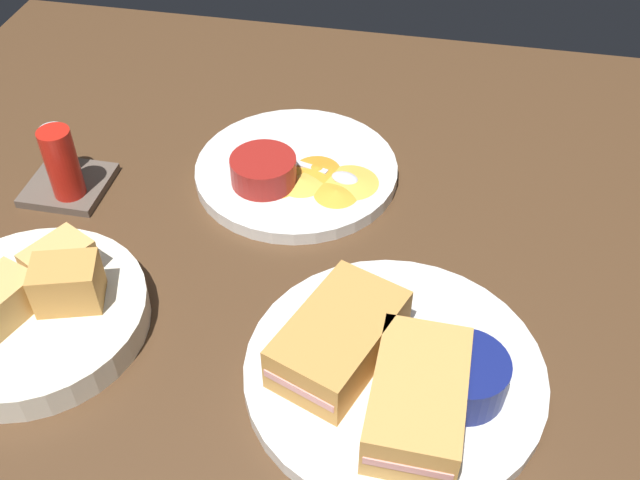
% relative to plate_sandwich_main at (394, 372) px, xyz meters
% --- Properties ---
extents(ground_plane, '(1.10, 1.10, 0.03)m').
position_rel_plate_sandwich_main_xyz_m(ground_plane, '(0.09, 0.14, -0.02)').
color(ground_plane, '#4C331E').
extents(plate_sandwich_main, '(0.27, 0.27, 0.02)m').
position_rel_plate_sandwich_main_xyz_m(plate_sandwich_main, '(0.00, 0.00, 0.00)').
color(plate_sandwich_main, silver).
rests_on(plate_sandwich_main, ground_plane).
extents(sandwich_half_near, '(0.15, 0.12, 0.05)m').
position_rel_plate_sandwich_main_xyz_m(sandwich_half_near, '(0.00, 0.05, 0.03)').
color(sandwich_half_near, '#C68C42').
rests_on(sandwich_half_near, plate_sandwich_main).
extents(sandwich_half_far, '(0.13, 0.08, 0.05)m').
position_rel_plate_sandwich_main_xyz_m(sandwich_half_far, '(-0.05, -0.02, 0.03)').
color(sandwich_half_far, tan).
rests_on(sandwich_half_far, plate_sandwich_main).
extents(ramekin_dark_sauce, '(0.08, 0.08, 0.04)m').
position_rel_plate_sandwich_main_xyz_m(ramekin_dark_sauce, '(-0.01, -0.06, 0.03)').
color(ramekin_dark_sauce, navy).
rests_on(ramekin_dark_sauce, plate_sandwich_main).
extents(spoon_by_dark_ramekin, '(0.03, 0.10, 0.01)m').
position_rel_plate_sandwich_main_xyz_m(spoon_by_dark_ramekin, '(-0.00, -0.00, 0.01)').
color(spoon_by_dark_ramekin, silver).
rests_on(spoon_by_dark_ramekin, plate_sandwich_main).
extents(plate_chips_companion, '(0.24, 0.24, 0.02)m').
position_rel_plate_sandwich_main_xyz_m(plate_chips_companion, '(0.27, 0.15, 0.00)').
color(plate_chips_companion, silver).
rests_on(plate_chips_companion, ground_plane).
extents(ramekin_light_gravy, '(0.08, 0.08, 0.03)m').
position_rel_plate_sandwich_main_xyz_m(ramekin_light_gravy, '(0.23, 0.18, 0.03)').
color(ramekin_light_gravy, maroon).
rests_on(ramekin_light_gravy, plate_chips_companion).
extents(spoon_by_gravy_ramekin, '(0.04, 0.10, 0.01)m').
position_rel_plate_sandwich_main_xyz_m(spoon_by_gravy_ramekin, '(0.26, 0.10, 0.01)').
color(spoon_by_gravy_ramekin, silver).
rests_on(spoon_by_gravy_ramekin, plate_chips_companion).
extents(plantain_chip_scatter, '(0.11, 0.15, 0.01)m').
position_rel_plate_sandwich_main_xyz_m(plantain_chip_scatter, '(0.25, 0.12, 0.01)').
color(plantain_chip_scatter, orange).
rests_on(plantain_chip_scatter, plate_chips_companion).
extents(bread_basket_rear, '(0.22, 0.22, 0.08)m').
position_rel_plate_sandwich_main_xyz_m(bread_basket_rear, '(-0.01, 0.34, 0.01)').
color(bread_basket_rear, silver).
rests_on(bread_basket_rear, ground_plane).
extents(condiment_caddy, '(0.09, 0.09, 0.10)m').
position_rel_plate_sandwich_main_xyz_m(condiment_caddy, '(0.19, 0.41, 0.03)').
color(condiment_caddy, brown).
rests_on(condiment_caddy, ground_plane).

